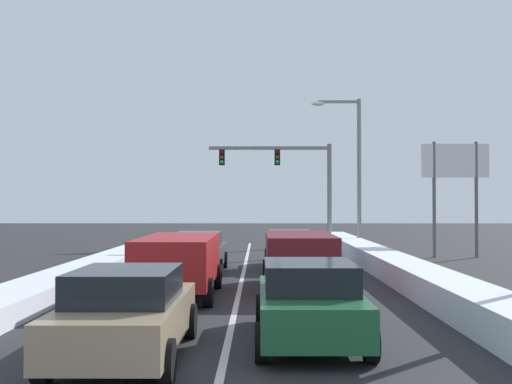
# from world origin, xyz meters

# --- Properties ---
(ground_plane) EXTENTS (120.00, 120.00, 0.00)m
(ground_plane) POSITION_xyz_m (0.00, 13.50, 0.00)
(ground_plane) COLOR #28282B
(lane_stripe_between_right_lane_and_center_lane) EXTENTS (0.14, 37.13, 0.01)m
(lane_stripe_between_right_lane_and_center_lane) POSITION_xyz_m (-0.00, 16.88, 0.00)
(lane_stripe_between_right_lane_and_center_lane) COLOR silver
(lane_stripe_between_right_lane_and_center_lane) RESTS_ON ground
(snow_bank_right_shoulder) EXTENTS (1.34, 37.13, 0.73)m
(snow_bank_right_shoulder) POSITION_xyz_m (5.30, 16.88, 0.37)
(snow_bank_right_shoulder) COLOR silver
(snow_bank_right_shoulder) RESTS_ON ground
(snow_bank_left_shoulder) EXTENTS (1.60, 37.13, 0.52)m
(snow_bank_left_shoulder) POSITION_xyz_m (-5.30, 16.88, 0.26)
(snow_bank_left_shoulder) COLOR silver
(snow_bank_left_shoulder) RESTS_ON ground
(sedan_green_right_lane_nearest) EXTENTS (2.00, 4.50, 1.51)m
(sedan_green_right_lane_nearest) POSITION_xyz_m (1.52, 7.00, 0.76)
(sedan_green_right_lane_nearest) COLOR #1E5633
(sedan_green_right_lane_nearest) RESTS_ON ground
(suv_maroon_right_lane_second) EXTENTS (2.16, 4.90, 1.67)m
(suv_maroon_right_lane_second) POSITION_xyz_m (1.79, 14.20, 1.02)
(suv_maroon_right_lane_second) COLOR maroon
(suv_maroon_right_lane_second) RESTS_ON ground
(sedan_black_right_lane_third) EXTENTS (2.00, 4.50, 1.51)m
(sedan_black_right_lane_third) POSITION_xyz_m (1.82, 20.23, 0.76)
(sedan_black_right_lane_third) COLOR black
(sedan_black_right_lane_third) RESTS_ON ground
(sedan_tan_center_lane_nearest) EXTENTS (2.00, 4.50, 1.51)m
(sedan_tan_center_lane_nearest) POSITION_xyz_m (-1.64, 5.78, 0.76)
(sedan_tan_center_lane_nearest) COLOR #937F60
(sedan_tan_center_lane_nearest) RESTS_ON ground
(suv_red_center_lane_second) EXTENTS (2.16, 4.90, 1.67)m
(suv_red_center_lane_second) POSITION_xyz_m (-1.65, 12.62, 1.02)
(suv_red_center_lane_second) COLOR maroon
(suv_red_center_lane_second) RESTS_ON ground
(sedan_charcoal_center_lane_third) EXTENTS (2.00, 4.50, 1.51)m
(sedan_charcoal_center_lane_third) POSITION_xyz_m (-1.69, 18.68, 0.76)
(sedan_charcoal_center_lane_third) COLOR #38383D
(sedan_charcoal_center_lane_third) RESTS_ON ground
(traffic_light_gantry) EXTENTS (7.54, 0.47, 6.20)m
(traffic_light_gantry) POSITION_xyz_m (2.57, 33.75, 4.50)
(traffic_light_gantry) COLOR slate
(traffic_light_gantry) RESTS_ON ground
(street_lamp_right_near) EXTENTS (2.66, 0.36, 8.31)m
(street_lamp_right_near) POSITION_xyz_m (5.85, 8.44, 4.96)
(street_lamp_right_near) COLOR gray
(street_lamp_right_near) RESTS_ON ground
(street_lamp_right_mid) EXTENTS (2.66, 0.36, 8.14)m
(street_lamp_right_mid) POSITION_xyz_m (5.55, 28.69, 4.87)
(street_lamp_right_mid) COLOR gray
(street_lamp_right_mid) RESTS_ON ground
(roadside_sign_right) EXTENTS (3.20, 0.16, 5.50)m
(roadside_sign_right) POSITION_xyz_m (9.90, 25.08, 4.02)
(roadside_sign_right) COLOR #59595B
(roadside_sign_right) RESTS_ON ground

